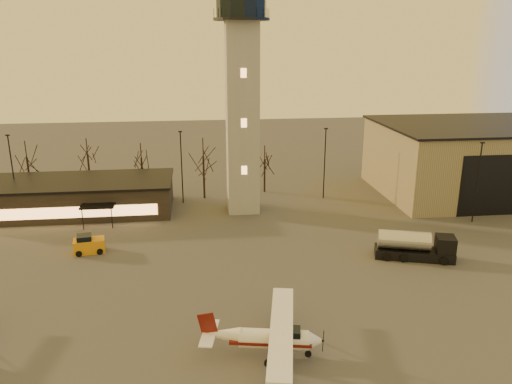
% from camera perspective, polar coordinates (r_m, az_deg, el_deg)
% --- Properties ---
extents(ground, '(220.00, 220.00, 0.00)m').
position_cam_1_polar(ground, '(39.80, 2.85, -16.12)').
color(ground, '#3F3C3A').
rests_on(ground, ground).
extents(control_tower, '(6.80, 6.80, 32.60)m').
position_cam_1_polar(control_tower, '(63.35, -1.60, 12.04)').
color(control_tower, gray).
rests_on(control_tower, ground).
extents(hangar, '(30.60, 20.60, 10.30)m').
position_cam_1_polar(hangar, '(80.60, 24.63, 3.52)').
color(hangar, '#938560').
rests_on(hangar, ground).
extents(terminal, '(25.40, 12.20, 4.30)m').
position_cam_1_polar(terminal, '(69.58, -20.00, -0.44)').
color(terminal, black).
rests_on(terminal, ground).
extents(light_poles, '(58.50, 12.25, 10.14)m').
position_cam_1_polar(light_poles, '(66.20, -1.17, 2.67)').
color(light_poles, black).
rests_on(light_poles, ground).
extents(tree_row, '(37.20, 9.20, 8.80)m').
position_cam_1_polar(tree_row, '(74.11, -12.85, 4.21)').
color(tree_row, black).
rests_on(tree_row, ground).
extents(cessna_front, '(9.48, 11.93, 3.28)m').
position_cam_1_polar(cessna_front, '(37.13, 2.26, -16.73)').
color(cessna_front, white).
rests_on(cessna_front, ground).
extents(fuel_truck, '(8.24, 4.46, 2.94)m').
position_cam_1_polar(fuel_truck, '(54.38, 17.63, -6.11)').
color(fuel_truck, black).
rests_on(fuel_truck, ground).
extents(service_cart, '(3.39, 2.44, 2.00)m').
position_cam_1_polar(service_cart, '(56.32, -18.58, -5.83)').
color(service_cart, orange).
rests_on(service_cart, ground).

